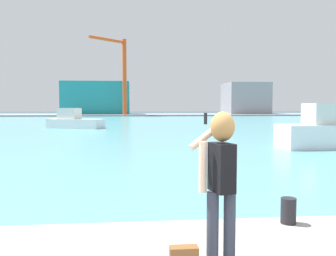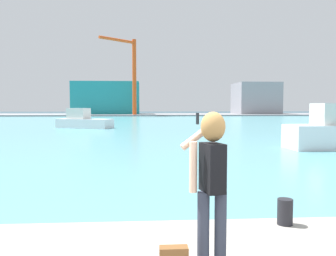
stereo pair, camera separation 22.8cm
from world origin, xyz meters
name	(u,v)px [view 2 (the right image)]	position (x,y,z in m)	size (l,w,h in m)	color
ground_plane	(151,122)	(0.00, 50.00, 0.00)	(220.00, 220.00, 0.00)	#334751
harbor_water	(151,122)	(0.00, 52.00, 0.01)	(140.00, 100.00, 0.02)	#599EA8
far_shore_dock	(148,115)	(0.00, 92.00, 0.18)	(140.00, 20.00, 0.35)	gray
person_photographer	(211,171)	(-0.27, 0.51, 1.75)	(0.53, 0.54, 1.74)	#2D3342
harbor_bollard	(285,212)	(1.10, 1.69, 0.89)	(0.23, 0.23, 0.39)	black
boat_moored	(83,121)	(-7.93, 36.97, 0.80)	(6.66, 4.47, 2.24)	white
warehouse_left	(107,98)	(-11.26, 93.87, 4.66)	(17.66, 10.54, 8.62)	teal
warehouse_right	(255,98)	(30.20, 93.83, 4.64)	(11.29, 11.71, 8.57)	gray
port_crane	(131,70)	(-4.25, 83.99, 11.42)	(8.38, 7.51, 18.53)	#D84C19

